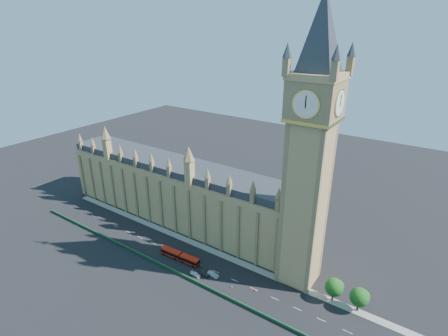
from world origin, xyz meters
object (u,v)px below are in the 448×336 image
Objects in this scene: car_grey at (204,273)px; car_silver at (213,274)px; red_bus at (180,256)px; car_white at (196,274)px.

car_grey is 3.33m from car_silver.
red_bus is 11.59m from car_white.
car_silver is at bearing -64.48° from car_grey.
car_grey is 1.07× the size of car_white.
red_bus is 3.74× the size of car_silver.
car_white is at bearing 124.00° from car_silver.
car_silver is 6.27m from car_white.
red_bus is 13.12m from car_grey.
car_grey is 3.15m from car_white.
car_silver is (3.16, 1.05, -0.02)m from car_grey.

